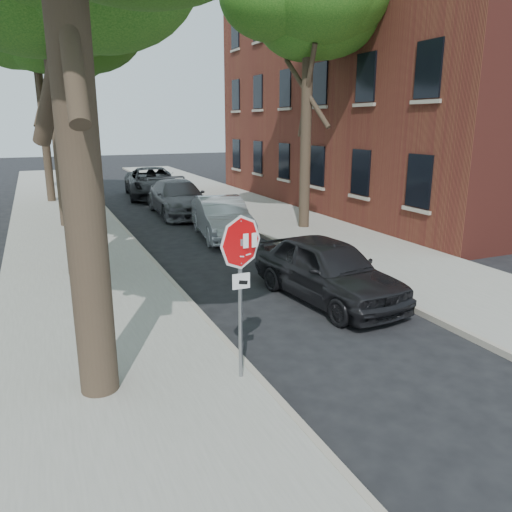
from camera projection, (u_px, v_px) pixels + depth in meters
The scene contains 14 objects.
ground at pixel (280, 374), 8.25m from camera, with size 120.00×120.00×0.00m, color black.
sidewalk_left at pixel (68, 237), 17.86m from camera, with size 4.00×55.00×0.12m, color gray.
sidewalk_right at pixel (281, 219), 21.17m from camera, with size 4.00×55.00×0.12m, color gray.
curb_left at pixel (126, 232), 18.66m from camera, with size 0.12×55.00×0.13m, color #9E9384.
curb_right at pixel (236, 223), 20.37m from camera, with size 0.12×55.00×0.13m, color #9E9384.
apartment_building at pixel (412, 45), 24.09m from camera, with size 12.20×20.20×15.30m.
stop_sign at pixel (241, 266), 7.45m from camera, with size 0.76×0.34×2.61m.
tree_mid_b at pixel (45, 7), 17.71m from camera, with size 5.88×5.46×10.36m.
tree_far at pixel (36, 54), 23.97m from camera, with size 5.29×4.91×9.33m.
tree_right at pixel (306, 29), 17.64m from camera, with size 5.29×4.91×9.33m.
car_a at pixel (328, 270), 11.52m from camera, with size 1.74×4.34×1.48m, color black.
car_b at pixel (222, 218), 17.85m from camera, with size 1.53×4.40×1.45m, color #96999D.
car_c at pixel (178, 198), 22.30m from camera, with size 2.14×5.26×1.53m, color #4C4C51.
car_d at pixel (152, 183), 27.51m from camera, with size 2.70×5.86×1.63m, color black.
Camera 1 is at (-3.38, -6.66, 4.03)m, focal length 35.00 mm.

